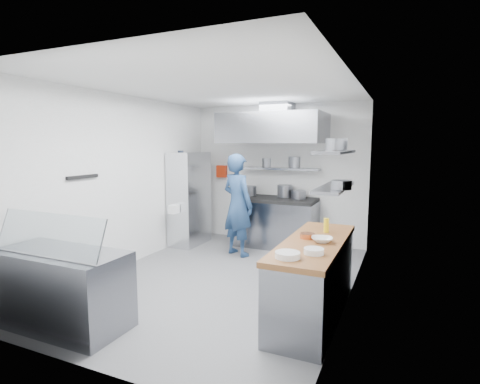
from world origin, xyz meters
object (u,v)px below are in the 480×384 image
at_px(gas_range, 275,223).
at_px(chef, 238,205).
at_px(display_case, 62,289).
at_px(wire_rack, 189,199).

xyz_separation_m(gas_range, chef, (-0.43, -0.85, 0.47)).
xyz_separation_m(chef, display_case, (-0.67, -3.25, -0.50)).
xyz_separation_m(gas_range, wire_rack, (-1.63, -0.55, 0.48)).
bearing_deg(wire_rack, chef, -14.10).
relative_size(wire_rack, display_case, 1.23).
bearing_deg(gas_range, display_case, -105.02).
relative_size(chef, wire_rack, 1.00).
distance_m(gas_range, chef, 1.07).
height_order(chef, wire_rack, wire_rack).
height_order(chef, display_case, chef).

